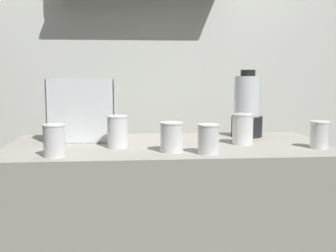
{
  "coord_description": "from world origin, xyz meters",
  "views": [
    {
      "loc": [
        -0.15,
        -1.73,
        1.21
      ],
      "look_at": [
        0.0,
        0.0,
        0.98
      ],
      "focal_mm": 43.09,
      "sensor_mm": 36.0,
      "label": 1
    }
  ],
  "objects_px": {
    "blender_pitcher": "(247,108)",
    "juice_cup_carrot_far_right": "(243,131)",
    "carrot_display_bin": "(82,121)",
    "juice_cup_pomegranate_rightmost": "(320,136)",
    "juice_cup_orange_right": "(208,141)",
    "juice_cup_carrot_middle": "(172,138)",
    "juice_cup_beet_far_left": "(54,143)",
    "juice_cup_orange_left": "(117,134)"
  },
  "relations": [
    {
      "from": "juice_cup_orange_left",
      "to": "juice_cup_orange_right",
      "type": "bearing_deg",
      "value": -24.39
    },
    {
      "from": "blender_pitcher",
      "to": "juice_cup_pomegranate_rightmost",
      "type": "bearing_deg",
      "value": -57.43
    },
    {
      "from": "blender_pitcher",
      "to": "juice_cup_orange_right",
      "type": "height_order",
      "value": "blender_pitcher"
    },
    {
      "from": "juice_cup_beet_far_left",
      "to": "juice_cup_pomegranate_rightmost",
      "type": "height_order",
      "value": "juice_cup_beet_far_left"
    },
    {
      "from": "juice_cup_carrot_far_right",
      "to": "blender_pitcher",
      "type": "bearing_deg",
      "value": 69.83
    },
    {
      "from": "blender_pitcher",
      "to": "juice_cup_orange_right",
      "type": "distance_m",
      "value": 0.5
    },
    {
      "from": "carrot_display_bin",
      "to": "juice_cup_carrot_far_right",
      "type": "bearing_deg",
      "value": -15.26
    },
    {
      "from": "juice_cup_carrot_middle",
      "to": "juice_cup_orange_right",
      "type": "relative_size",
      "value": 1.03
    },
    {
      "from": "juice_cup_carrot_middle",
      "to": "juice_cup_carrot_far_right",
      "type": "bearing_deg",
      "value": 23.82
    },
    {
      "from": "carrot_display_bin",
      "to": "juice_cup_orange_left",
      "type": "xyz_separation_m",
      "value": [
        0.17,
        -0.23,
        -0.03
      ]
    },
    {
      "from": "juice_cup_orange_left",
      "to": "juice_cup_carrot_far_right",
      "type": "bearing_deg",
      "value": 3.62
    },
    {
      "from": "carrot_display_bin",
      "to": "juice_cup_pomegranate_rightmost",
      "type": "bearing_deg",
      "value": -17.37
    },
    {
      "from": "carrot_display_bin",
      "to": "blender_pitcher",
      "type": "height_order",
      "value": "blender_pitcher"
    },
    {
      "from": "juice_cup_pomegranate_rightmost",
      "to": "carrot_display_bin",
      "type": "bearing_deg",
      "value": 162.63
    },
    {
      "from": "juice_cup_beet_far_left",
      "to": "juice_cup_orange_right",
      "type": "height_order",
      "value": "juice_cup_beet_far_left"
    },
    {
      "from": "juice_cup_carrot_middle",
      "to": "juice_cup_orange_right",
      "type": "bearing_deg",
      "value": -20.51
    },
    {
      "from": "juice_cup_orange_right",
      "to": "juice_cup_carrot_middle",
      "type": "bearing_deg",
      "value": 159.49
    },
    {
      "from": "blender_pitcher",
      "to": "juice_cup_orange_right",
      "type": "relative_size",
      "value": 2.83
    },
    {
      "from": "juice_cup_orange_right",
      "to": "carrot_display_bin",
      "type": "bearing_deg",
      "value": 143.44
    },
    {
      "from": "blender_pitcher",
      "to": "juice_cup_carrot_far_right",
      "type": "xyz_separation_m",
      "value": [
        -0.08,
        -0.21,
        -0.08
      ]
    },
    {
      "from": "juice_cup_orange_left",
      "to": "juice_cup_carrot_far_right",
      "type": "height_order",
      "value": "same"
    },
    {
      "from": "juice_cup_orange_left",
      "to": "juice_cup_pomegranate_rightmost",
      "type": "relative_size",
      "value": 1.19
    },
    {
      "from": "carrot_display_bin",
      "to": "blender_pitcher",
      "type": "xyz_separation_m",
      "value": [
        0.79,
        0.02,
        0.05
      ]
    },
    {
      "from": "juice_cup_carrot_far_right",
      "to": "juice_cup_orange_left",
      "type": "bearing_deg",
      "value": -176.38
    },
    {
      "from": "blender_pitcher",
      "to": "juice_cup_carrot_far_right",
      "type": "relative_size",
      "value": 2.43
    },
    {
      "from": "juice_cup_carrot_far_right",
      "to": "juice_cup_pomegranate_rightmost",
      "type": "xyz_separation_m",
      "value": [
        0.29,
        -0.12,
        -0.01
      ]
    },
    {
      "from": "carrot_display_bin",
      "to": "juice_cup_carrot_far_right",
      "type": "xyz_separation_m",
      "value": [
        0.71,
        -0.19,
        -0.03
      ]
    },
    {
      "from": "juice_cup_orange_left",
      "to": "juice_cup_carrot_middle",
      "type": "bearing_deg",
      "value": -26.72
    },
    {
      "from": "juice_cup_orange_left",
      "to": "juice_cup_beet_far_left",
      "type": "bearing_deg",
      "value": -144.16
    },
    {
      "from": "blender_pitcher",
      "to": "juice_cup_orange_left",
      "type": "bearing_deg",
      "value": -158.16
    },
    {
      "from": "juice_cup_carrot_far_right",
      "to": "carrot_display_bin",
      "type": "bearing_deg",
      "value": 164.74
    },
    {
      "from": "carrot_display_bin",
      "to": "juice_cup_carrot_far_right",
      "type": "height_order",
      "value": "carrot_display_bin"
    },
    {
      "from": "juice_cup_orange_left",
      "to": "juice_cup_pomegranate_rightmost",
      "type": "xyz_separation_m",
      "value": [
        0.83,
        -0.09,
        -0.01
      ]
    },
    {
      "from": "carrot_display_bin",
      "to": "juice_cup_pomegranate_rightmost",
      "type": "distance_m",
      "value": 1.05
    },
    {
      "from": "juice_cup_carrot_middle",
      "to": "juice_cup_pomegranate_rightmost",
      "type": "height_order",
      "value": "juice_cup_carrot_middle"
    },
    {
      "from": "blender_pitcher",
      "to": "juice_cup_pomegranate_rightmost",
      "type": "relative_size",
      "value": 2.89
    },
    {
      "from": "blender_pitcher",
      "to": "juice_cup_orange_left",
      "type": "height_order",
      "value": "blender_pitcher"
    },
    {
      "from": "juice_cup_orange_left",
      "to": "juice_cup_carrot_far_right",
      "type": "relative_size",
      "value": 1.0
    },
    {
      "from": "carrot_display_bin",
      "to": "juice_cup_orange_left",
      "type": "distance_m",
      "value": 0.29
    },
    {
      "from": "juice_cup_orange_left",
      "to": "juice_cup_carrot_middle",
      "type": "height_order",
      "value": "juice_cup_orange_left"
    },
    {
      "from": "carrot_display_bin",
      "to": "juice_cup_beet_far_left",
      "type": "height_order",
      "value": "carrot_display_bin"
    },
    {
      "from": "juice_cup_orange_left",
      "to": "juice_cup_orange_right",
      "type": "relative_size",
      "value": 1.17
    }
  ]
}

